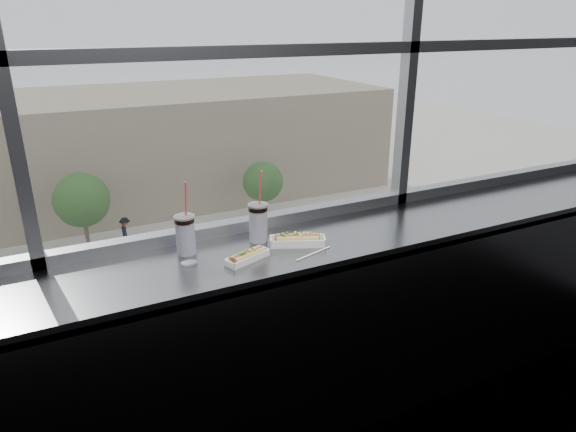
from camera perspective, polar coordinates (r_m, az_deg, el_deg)
name	(u,v)px	position (r m, az deg, el deg)	size (l,w,h in m)	color
wall_back_lower	(249,318)	(2.98, -4.37, -11.27)	(6.00, 6.00, 0.00)	black
counter	(267,254)	(2.51, -2.31, -4.25)	(6.00, 0.55, 0.06)	gray
counter_fascia	(291,372)	(2.59, 0.28, -16.93)	(6.00, 0.04, 1.04)	gray
hotdog_tray_left	(247,256)	(2.37, -4.52, -4.46)	(0.23, 0.14, 0.05)	white
hotdog_tray_right	(297,240)	(2.52, 1.06, -2.66)	(0.28, 0.19, 0.07)	white
soda_cup_left	(185,233)	(2.45, -11.35, -1.83)	(0.10, 0.10, 0.36)	white
soda_cup_right	(258,221)	(2.55, -3.33, -0.52)	(0.10, 0.10, 0.37)	white
loose_straw	(314,253)	(2.44, 2.87, -4.17)	(0.01, 0.01, 0.22)	white
wrapper	(189,262)	(2.38, -10.95, -5.09)	(0.09, 0.06, 0.02)	silver
plaza_ground	(58,185)	(47.71, -24.23, 3.14)	(120.00, 120.00, 0.00)	beige
street_asphalt	(92,322)	(25.93, -20.96, -10.91)	(80.00, 10.00, 0.06)	black
far_sidewalk	(75,255)	(33.08, -22.57, -4.07)	(80.00, 6.00, 0.04)	beige
far_building	(54,153)	(41.38, -24.58, 6.36)	(50.00, 14.00, 8.00)	gray
car_near_e	(388,275)	(26.41, 11.03, -6.47)	(6.37, 2.65, 2.12)	#4B6493
car_near_d	(290,302)	(23.84, 0.22, -9.52)	(5.79, 2.41, 1.93)	white
car_near_c	(99,352)	(22.03, -20.21, -13.96)	(5.53, 2.30, 1.84)	#B92F0D
car_far_b	(145,254)	(29.31, -15.57, -4.14)	(6.02, 2.51, 2.01)	#A6532C
pedestrian_c	(125,229)	(33.07, -17.63, -1.34)	(0.95, 0.71, 2.14)	#66605B
tree_center	(82,200)	(31.93, -21.94, 1.64)	(3.18, 3.18, 4.98)	#47382B
tree_right	(263,182)	(34.63, -2.80, 3.81)	(2.75, 2.75, 4.29)	#47382B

